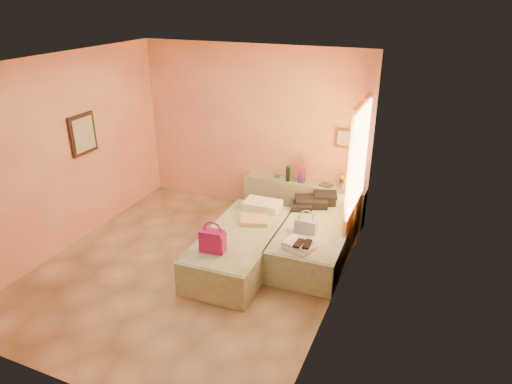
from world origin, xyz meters
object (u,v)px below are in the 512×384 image
Objects in this scene: magenta_handbag at (213,240)px; blue_handbag at (306,226)px; headboard_ledge at (303,200)px; bed_right at (316,239)px; flower_vase at (345,181)px; bed_left at (241,248)px; water_bottle at (288,174)px; towel_stack at (299,246)px; green_book at (326,185)px.

magenta_handbag is 1.33m from blue_handbag.
bed_right is at bearing -63.43° from headboard_ledge.
flower_vase is (0.15, 1.06, 0.54)m from bed_right.
magenta_handbag is at bearing -103.42° from bed_left.
water_bottle is 0.80× the size of magenta_handbag.
blue_handbag is 0.47m from towel_stack.
headboard_ledge is 2.36m from magenta_handbag.
flower_vase is 1.40m from blue_handbag.
bed_right is at bearing 77.19° from blue_handbag.
blue_handbag is (0.95, 0.92, -0.05)m from magenta_handbag.
bed_left is (-0.38, -1.70, -0.08)m from headboard_ledge.
water_bottle reaches higher than blue_handbag.
magenta_handbag is (-1.17, -2.29, -0.14)m from flower_vase.
bed_right is 6.27× the size of magenta_handbag.
water_bottle is 1.94m from towel_stack.
headboard_ledge is 5.86× the size of towel_stack.
blue_handbag is 0.86× the size of towel_stack.
bed_left is at bearing -97.56° from green_book.
green_book is (0.64, 0.04, -0.11)m from water_bottle.
bed_left is 7.83× the size of water_bottle.
green_book is at bearing -2.97° from headboard_ledge.
towel_stack is (0.89, -0.12, 0.30)m from bed_left.
green_book is at bearing 94.15° from towel_stack.
headboard_ledge is at bearing 105.65° from towel_stack.
bed_right is at bearing -97.94° from flower_vase.
blue_handbag is (0.83, 0.34, 0.35)m from bed_left.
green_book reaches higher than bed_right.
water_bottle is at bearing -175.69° from flower_vase.
flower_vase is 2.57m from magenta_handbag.
green_book is (0.75, 1.68, 0.42)m from bed_left.
magenta_handbag reaches higher than green_book.
water_bottle is at bearing 84.30° from bed_left.
blue_handbag is at bearing -70.05° from green_book.
bed_left is 7.27× the size of flower_vase.
headboard_ledge is at bearing 114.72° from bed_right.
bed_left and bed_right have the same top height.
headboard_ledge is at bearing 71.11° from magenta_handbag.
headboard_ledge reaches higher than bed_right.
green_book reaches higher than headboard_ledge.
magenta_handbag is (-0.49, -2.28, 0.32)m from headboard_ledge.
bed_right is at bearing 43.75° from magenta_handbag.
headboard_ledge is 1.02× the size of bed_right.
headboard_ledge is at bearing 108.11° from blue_handbag.
headboard_ledge is at bearing 13.67° from water_bottle.
magenta_handbag is 0.91× the size of towel_stack.
bed_right is 1.37m from water_bottle.
bed_right is at bearing -65.35° from green_book.
towel_stack is at bearing 17.94° from magenta_handbag.
towel_stack is at bearing -95.05° from flower_vase.
towel_stack reaches higher than bed_left.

